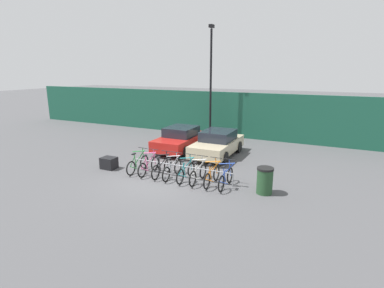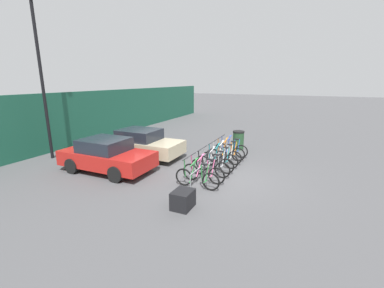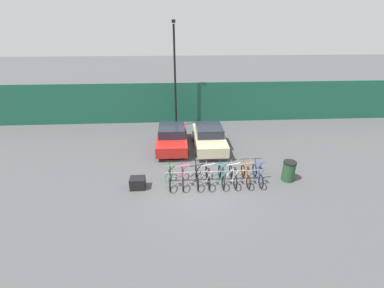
% 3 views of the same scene
% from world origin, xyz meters
% --- Properties ---
extents(ground_plane, '(120.00, 120.00, 0.00)m').
position_xyz_m(ground_plane, '(0.00, 0.00, 0.00)').
color(ground_plane, '#4C4C4F').
extents(hoarding_wall, '(36.00, 0.16, 3.11)m').
position_xyz_m(hoarding_wall, '(0.00, 9.50, 1.55)').
color(hoarding_wall, '#19513D').
rests_on(hoarding_wall, ground).
extents(bike_rack, '(4.82, 0.04, 0.57)m').
position_xyz_m(bike_rack, '(0.70, 0.68, 0.50)').
color(bike_rack, gray).
rests_on(bike_rack, ground).
extents(bicycle_green, '(0.68, 1.71, 1.05)m').
position_xyz_m(bicycle_green, '(-1.44, 0.53, 0.38)').
color(bicycle_green, black).
rests_on(bicycle_green, ground).
extents(bicycle_pink, '(0.68, 1.71, 1.05)m').
position_xyz_m(bicycle_pink, '(-0.84, 0.53, 0.38)').
color(bicycle_pink, black).
rests_on(bicycle_pink, ground).
extents(bicycle_black, '(0.68, 1.71, 1.05)m').
position_xyz_m(bicycle_black, '(-0.15, 0.53, 0.38)').
color(bicycle_black, black).
rests_on(bicycle_black, ground).
extents(bicycle_silver, '(0.68, 1.71, 1.05)m').
position_xyz_m(bicycle_silver, '(0.38, 0.53, 0.38)').
color(bicycle_silver, black).
rests_on(bicycle_silver, ground).
extents(bicycle_teal, '(0.68, 1.71, 1.05)m').
position_xyz_m(bicycle_teal, '(1.05, 0.53, 0.38)').
color(bicycle_teal, black).
rests_on(bicycle_teal, ground).
extents(bicycle_white, '(0.68, 1.71, 1.05)m').
position_xyz_m(bicycle_white, '(1.62, 0.53, 0.38)').
color(bicycle_white, black).
rests_on(bicycle_white, ground).
extents(bicycle_orange, '(0.68, 1.71, 1.05)m').
position_xyz_m(bicycle_orange, '(2.24, 0.53, 0.38)').
color(bicycle_orange, black).
rests_on(bicycle_orange, ground).
extents(bicycle_blue, '(0.68, 1.71, 1.05)m').
position_xyz_m(bicycle_blue, '(2.84, 0.53, 0.38)').
color(bicycle_blue, black).
rests_on(bicycle_blue, ground).
extents(car_red, '(1.91, 3.94, 1.40)m').
position_xyz_m(car_red, '(-1.38, 4.69, 0.69)').
color(car_red, red).
rests_on(car_red, ground).
extents(car_beige, '(1.91, 4.10, 1.40)m').
position_xyz_m(car_beige, '(0.93, 4.60, 0.69)').
color(car_beige, '#C1B28E').
rests_on(car_beige, ground).
extents(lamp_post, '(0.24, 0.44, 7.38)m').
position_xyz_m(lamp_post, '(-1.10, 8.50, 4.05)').
color(lamp_post, black).
rests_on(lamp_post, ground).
extents(trash_bin, '(0.63, 0.63, 1.03)m').
position_xyz_m(trash_bin, '(4.38, 0.57, 0.52)').
color(trash_bin, '#234728').
rests_on(trash_bin, ground).
extents(cargo_crate, '(0.70, 0.56, 0.55)m').
position_xyz_m(cargo_crate, '(-2.96, 0.32, 0.28)').
color(cargo_crate, black).
rests_on(cargo_crate, ground).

